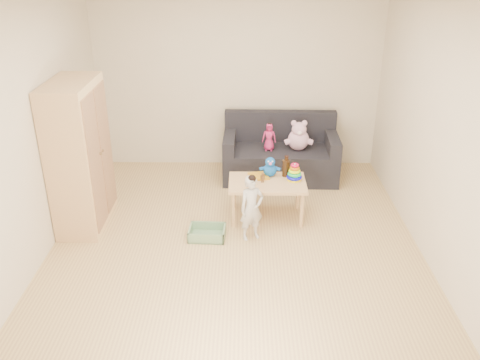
{
  "coord_description": "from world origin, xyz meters",
  "views": [
    {
      "loc": [
        0.09,
        -4.79,
        3.02
      ],
      "look_at": [
        0.05,
        0.25,
        0.65
      ],
      "focal_mm": 38.0,
      "sensor_mm": 36.0,
      "label": 1
    }
  ],
  "objects_px": {
    "wardrobe": "(79,156)",
    "sofa": "(280,163)",
    "play_table": "(267,200)",
    "toddler": "(252,209)"
  },
  "relations": [
    {
      "from": "sofa",
      "to": "toddler",
      "type": "xyz_separation_m",
      "value": [
        -0.42,
        -1.63,
        0.15
      ]
    },
    {
      "from": "play_table",
      "to": "toddler",
      "type": "xyz_separation_m",
      "value": [
        -0.19,
        -0.47,
        0.13
      ]
    },
    {
      "from": "sofa",
      "to": "play_table",
      "type": "xyz_separation_m",
      "value": [
        -0.23,
        -1.15,
        0.02
      ]
    },
    {
      "from": "toddler",
      "to": "play_table",
      "type": "bearing_deg",
      "value": 44.84
    },
    {
      "from": "wardrobe",
      "to": "play_table",
      "type": "xyz_separation_m",
      "value": [
        2.12,
        0.13,
        -0.61
      ]
    },
    {
      "from": "wardrobe",
      "to": "play_table",
      "type": "relative_size",
      "value": 1.88
    },
    {
      "from": "wardrobe",
      "to": "toddler",
      "type": "height_order",
      "value": "wardrobe"
    },
    {
      "from": "sofa",
      "to": "toddler",
      "type": "distance_m",
      "value": 1.69
    },
    {
      "from": "play_table",
      "to": "toddler",
      "type": "bearing_deg",
      "value": -111.77
    },
    {
      "from": "wardrobe",
      "to": "sofa",
      "type": "distance_m",
      "value": 2.75
    }
  ]
}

